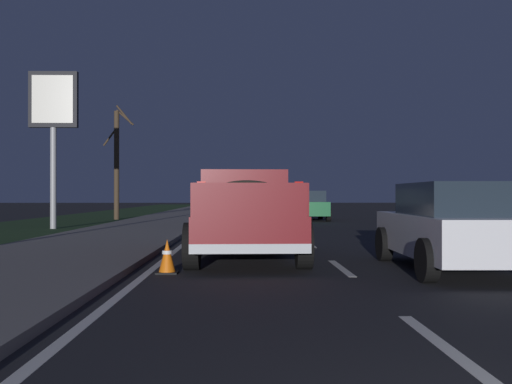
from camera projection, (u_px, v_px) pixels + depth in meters
name	position (u px, v px, depth m)	size (l,w,h in m)	color
ground	(280.00, 222.00, 29.49)	(144.00, 144.00, 0.00)	black
sidewalk_shoulder	(165.00, 221.00, 29.39)	(108.00, 4.00, 0.12)	slate
grass_verge	(64.00, 222.00, 29.30)	(108.00, 6.00, 0.01)	#1E3819
lane_markings	(230.00, 220.00, 30.90)	(108.00, 3.54, 0.01)	silver
pickup_truck	(245.00, 212.00, 12.42)	(5.48, 2.40, 1.87)	maroon
sedan_silver	(247.00, 209.00, 22.82)	(4.45, 2.10, 1.54)	#B2B5BA
sedan_white	(455.00, 226.00, 10.41)	(4.43, 2.07, 1.54)	silver
sedan_green	(307.00, 205.00, 31.16)	(4.42, 2.05, 1.54)	#14592D
sedan_tan	(294.00, 203.00, 42.10)	(4.44, 2.08, 1.54)	#9E845B
gas_price_sign	(53.00, 112.00, 23.31)	(0.27, 1.90, 6.18)	#99999E
bare_tree_far	(117.00, 162.00, 32.18)	(0.54, 1.73, 6.22)	#423323
traffic_cone_near	(167.00, 257.00, 10.04)	(0.36, 0.36, 0.58)	black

